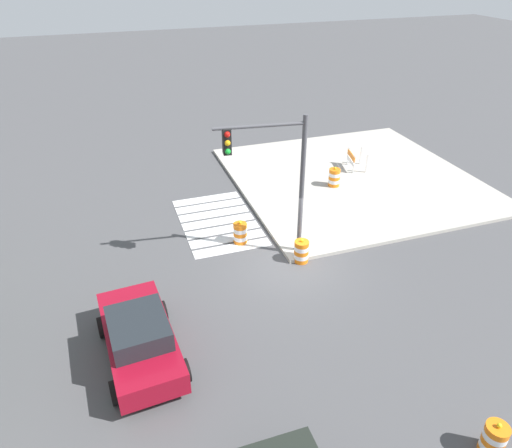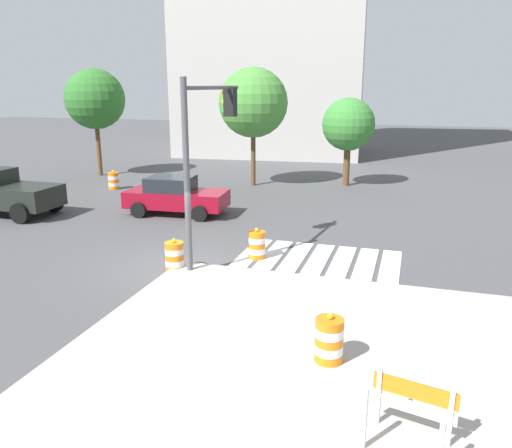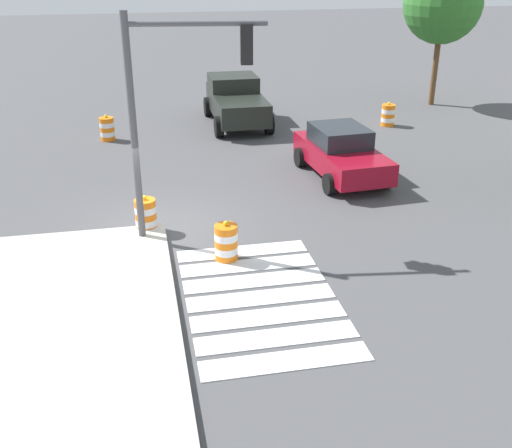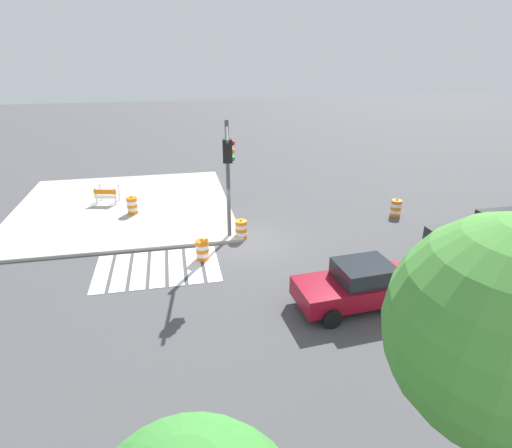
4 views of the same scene
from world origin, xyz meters
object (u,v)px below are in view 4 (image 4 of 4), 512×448
Objects in this scene: pickup_truck at (494,237)px; traffic_barrel_crosswalk_end at (396,208)px; sports_car at (358,285)px; traffic_light_pole at (228,166)px; construction_barricade at (106,194)px; street_tree_streetside_near at (507,332)px; traffic_barrel_on_sidewalk at (132,205)px; traffic_barrel_median_far at (202,250)px; traffic_barrel_near_corner at (241,229)px.

pickup_truck is 5.62m from traffic_barrel_crosswalk_end.
pickup_truck is at bearing -163.09° from sports_car.
construction_barricade is at bearing -48.60° from traffic_light_pole.
traffic_light_pole is (-6.21, 7.04, 3.19)m from construction_barricade.
street_tree_streetside_near reaches higher than construction_barricade.
pickup_truck reaches higher than traffic_barrel_on_sidewalk.
traffic_barrel_crosswalk_end is at bearing 168.30° from traffic_barrel_on_sidewalk.
traffic_light_pole is at bearing 12.84° from traffic_barrel_crosswalk_end.
traffic_barrel_near_corner is at bearing -137.83° from traffic_barrel_median_far.
traffic_barrel_median_far is at bearing 121.77° from construction_barricade.
traffic_barrel_crosswalk_end is at bearing -164.54° from traffic_barrel_median_far.
traffic_barrel_near_corner is 1.00× the size of traffic_barrel_median_far.
sports_car is 0.70× the size of street_tree_streetside_near.
pickup_truck is 20.11m from construction_barricade.
sports_car reaches higher than construction_barricade.
traffic_barrel_crosswalk_end is 10.33m from traffic_light_pole.
traffic_barrel_on_sidewalk is 2.51m from construction_barricade.
sports_car is 13.45m from traffic_barrel_on_sidewalk.
sports_car is at bearing 16.91° from pickup_truck.
construction_barricade reaches higher than traffic_barrel_crosswalk_end.
traffic_barrel_on_sidewalk is at bearing -47.68° from traffic_light_pole.
street_tree_streetside_near is at bearing 97.56° from traffic_barrel_near_corner.
traffic_barrel_crosswalk_end is at bearing 162.74° from construction_barricade.
sports_car is 4.34× the size of traffic_barrel_near_corner.
traffic_barrel_median_far is at bearing -42.17° from sports_car.
pickup_truck is 13.28m from street_tree_streetside_near.
construction_barricade is (17.31, -10.24, -0.25)m from pickup_truck.
construction_barricade is (4.88, -7.87, 0.27)m from traffic_barrel_median_far.
street_tree_streetside_near reaches higher than traffic_barrel_on_sidewalk.
pickup_truck reaches higher than construction_barricade.
sports_car is 8.23m from street_tree_streetside_near.
traffic_barrel_crosswalk_end is 11.23m from traffic_barrel_median_far.
traffic_barrel_crosswalk_end is 0.19× the size of traffic_light_pole.
traffic_barrel_on_sidewalk is (3.30, -5.92, 0.15)m from traffic_barrel_median_far.
traffic_light_pole is 12.95m from street_tree_streetside_near.
construction_barricade is (15.70, -4.88, 0.27)m from traffic_barrel_crosswalk_end.
street_tree_streetside_near is (-3.84, 11.87, 4.02)m from traffic_barrel_median_far.
traffic_barrel_on_sidewalk is at bearing -11.70° from traffic_barrel_crosswalk_end.
pickup_truck is at bearing 149.39° from construction_barricade.
traffic_barrel_near_corner is 9.17m from construction_barricade.
traffic_light_pole is (9.49, 2.16, 3.46)m from traffic_barrel_crosswalk_end.
traffic_barrel_crosswalk_end is 0.74× the size of construction_barricade.
sports_car is 4.34× the size of traffic_barrel_median_far.
traffic_light_pole reaches higher than traffic_barrel_median_far.
traffic_light_pole reaches higher than traffic_barrel_on_sidewalk.
construction_barricade is (1.57, -1.95, 0.12)m from traffic_barrel_on_sidewalk.
street_tree_streetside_near is at bearing 64.82° from traffic_barrel_crosswalk_end.
street_tree_streetside_near is (6.98, 14.86, 4.02)m from traffic_barrel_crosswalk_end.
street_tree_streetside_near is at bearing 107.94° from traffic_barrel_median_far.
street_tree_streetside_near is at bearing 80.34° from sports_car.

